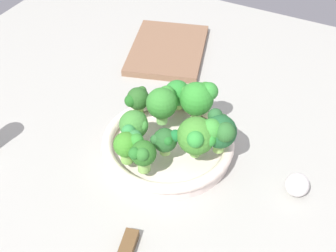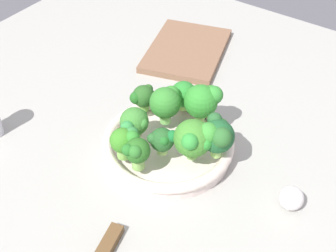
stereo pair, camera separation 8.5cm
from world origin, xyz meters
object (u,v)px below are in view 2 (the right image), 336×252
(broccoli_floret_0, at_px, (162,140))
(broccoli_floret_9, at_px, (125,140))
(broccoli_floret_7, at_px, (143,97))
(garlic_bulb, at_px, (291,198))
(bowl, at_px, (168,145))
(cutting_board, at_px, (187,50))
(broccoli_floret_2, at_px, (185,95))
(broccoli_floret_8, at_px, (218,135))
(broccoli_floret_3, at_px, (134,123))
(broccoli_floret_4, at_px, (166,102))
(broccoli_floret_5, at_px, (195,138))
(broccoli_floret_1, at_px, (204,100))
(broccoli_floret_6, at_px, (136,151))

(broccoli_floret_0, distance_m, broccoli_floret_9, 0.07)
(broccoli_floret_7, relative_size, garlic_bulb, 1.34)
(bowl, height_order, cutting_board, bowl)
(cutting_board, bearing_deg, broccoli_floret_7, -165.14)
(broccoli_floret_2, height_order, broccoli_floret_8, broccoli_floret_8)
(broccoli_floret_3, relative_size, broccoli_floret_4, 0.87)
(broccoli_floret_2, bearing_deg, broccoli_floret_4, 172.28)
(broccoli_floret_5, height_order, broccoli_floret_9, broccoli_floret_5)
(broccoli_floret_8, bearing_deg, broccoli_floret_7, 82.33)
(broccoli_floret_5, xyz_separation_m, broccoli_floret_7, (0.05, 0.15, -0.01))
(broccoli_floret_1, height_order, cutting_board, broccoli_floret_1)
(broccoli_floret_7, bearing_deg, broccoli_floret_8, -97.67)
(broccoli_floret_9, xyz_separation_m, garlic_bulb, (0.09, -0.28, -0.05))
(bowl, bearing_deg, broccoli_floret_0, -159.34)
(broccoli_floret_3, relative_size, broccoli_floret_6, 1.05)
(broccoli_floret_7, xyz_separation_m, broccoli_floret_9, (-0.12, -0.05, 0.00))
(broccoli_floret_0, relative_size, broccoli_floret_4, 0.70)
(bowl, bearing_deg, broccoli_floret_4, 38.45)
(broccoli_floret_0, distance_m, cutting_board, 0.39)
(broccoli_floret_6, bearing_deg, broccoli_floret_3, 41.76)
(broccoli_floret_1, relative_size, broccoli_floret_9, 1.26)
(broccoli_floret_0, relative_size, cutting_board, 0.23)
(broccoli_floret_2, relative_size, cutting_board, 0.25)
(broccoli_floret_5, relative_size, broccoli_floret_6, 1.25)
(broccoli_floret_1, xyz_separation_m, broccoli_floret_8, (-0.07, -0.07, 0.00))
(broccoli_floret_7, height_order, broccoli_floret_8, broccoli_floret_8)
(broccoli_floret_3, height_order, broccoli_floret_8, broccoli_floret_8)
(broccoli_floret_3, distance_m, garlic_bulb, 0.31)
(broccoli_floret_2, bearing_deg, broccoli_floret_6, -173.18)
(bowl, height_order, broccoli_floret_4, broccoli_floret_4)
(bowl, distance_m, broccoli_floret_8, 0.12)
(broccoli_floret_8, xyz_separation_m, garlic_bulb, (-0.00, -0.15, -0.06))
(broccoli_floret_4, bearing_deg, broccoli_floret_1, -50.76)
(broccoli_floret_2, xyz_separation_m, cutting_board, (0.22, 0.14, -0.06))
(broccoli_floret_2, height_order, cutting_board, broccoli_floret_2)
(broccoli_floret_9, bearing_deg, broccoli_floret_6, -107.65)
(broccoli_floret_9, height_order, cutting_board, broccoli_floret_9)
(broccoli_floret_4, height_order, broccoli_floret_5, broccoli_floret_5)
(broccoli_floret_1, height_order, broccoli_floret_3, broccoli_floret_1)
(broccoli_floret_9, relative_size, garlic_bulb, 1.47)
(broccoli_floret_6, relative_size, broccoli_floret_8, 0.81)
(broccoli_floret_5, height_order, broccoli_floret_7, broccoli_floret_5)
(broccoli_floret_0, height_order, broccoli_floret_9, broccoli_floret_9)
(broccoli_floret_2, distance_m, cutting_board, 0.26)
(bowl, relative_size, broccoli_floret_4, 3.26)
(broccoli_floret_5, height_order, garlic_bulb, broccoli_floret_5)
(bowl, distance_m, broccoli_floret_0, 0.06)
(broccoli_floret_0, bearing_deg, bowl, 20.66)
(broccoli_floret_0, distance_m, broccoli_floret_3, 0.07)
(broccoli_floret_6, bearing_deg, broccoli_floret_9, 72.35)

